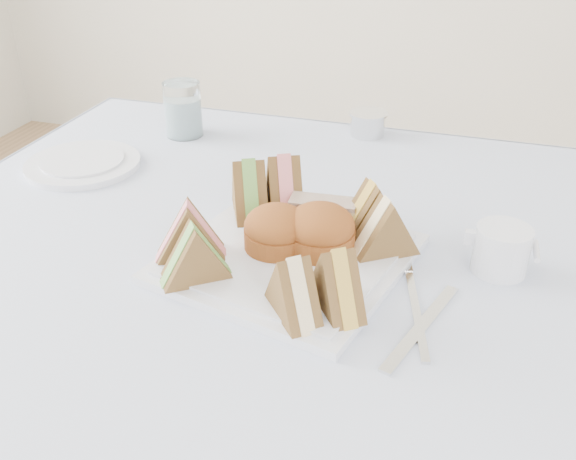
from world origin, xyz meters
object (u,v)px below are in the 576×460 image
(table, at_px, (246,429))
(serving_plate, at_px, (288,258))
(water_glass, at_px, (183,109))
(creamer_jug, at_px, (502,250))

(table, bearing_deg, serving_plate, -18.74)
(table, height_order, water_glass, water_glass)
(table, height_order, serving_plate, serving_plate)
(water_glass, distance_m, creamer_jug, 0.68)
(creamer_jug, bearing_deg, table, -176.40)
(water_glass, relative_size, creamer_jug, 1.47)
(serving_plate, relative_size, creamer_jug, 4.08)
(table, relative_size, water_glass, 8.54)
(table, bearing_deg, creamer_jug, 5.66)
(serving_plate, bearing_deg, creamer_jug, 26.45)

